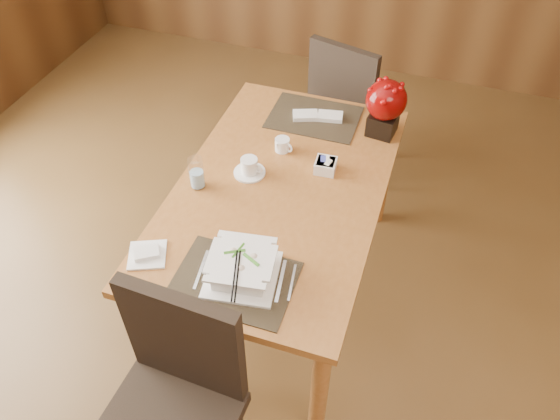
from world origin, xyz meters
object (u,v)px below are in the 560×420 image
(soup_setting, at_px, (242,268))
(near_chair, at_px, (174,396))
(creamer_jug, at_px, (282,145))
(bread_plate, at_px, (147,255))
(berry_decor, at_px, (386,105))
(coffee_cup, at_px, (249,167))
(sugar_caddy, at_px, (326,166))
(dining_table, at_px, (280,203))
(far_chair, at_px, (349,101))
(water_glass, at_px, (196,173))

(soup_setting, relative_size, near_chair, 0.30)
(creamer_jug, relative_size, bread_plate, 0.63)
(berry_decor, height_order, near_chair, berry_decor)
(creamer_jug, xyz_separation_m, near_chair, (-0.01, -1.21, -0.22))
(soup_setting, relative_size, creamer_jug, 3.34)
(soup_setting, relative_size, coffee_cup, 2.08)
(near_chair, bearing_deg, creamer_jug, 92.61)
(sugar_caddy, distance_m, near_chair, 1.18)
(dining_table, distance_m, near_chair, 0.97)
(sugar_caddy, relative_size, far_chair, 0.10)
(sugar_caddy, xyz_separation_m, near_chair, (-0.24, -1.13, -0.22))
(soup_setting, bearing_deg, berry_decor, 64.30)
(coffee_cup, distance_m, water_glass, 0.24)
(coffee_cup, height_order, near_chair, near_chair)
(berry_decor, bearing_deg, bread_plate, -123.77)
(water_glass, height_order, berry_decor, berry_decor)
(bread_plate, bearing_deg, coffee_cup, 70.41)
(water_glass, relative_size, berry_decor, 0.54)
(dining_table, xyz_separation_m, creamer_jug, (-0.07, 0.25, 0.13))
(sugar_caddy, distance_m, berry_decor, 0.43)
(soup_setting, relative_size, far_chair, 0.32)
(creamer_jug, height_order, bread_plate, creamer_jug)
(dining_table, relative_size, sugar_caddy, 15.96)
(dining_table, distance_m, soup_setting, 0.54)
(soup_setting, xyz_separation_m, water_glass, (-0.37, 0.41, 0.02))
(coffee_cup, bearing_deg, far_chair, 76.96)
(sugar_caddy, bearing_deg, dining_table, -133.02)
(water_glass, relative_size, sugar_caddy, 1.65)
(dining_table, relative_size, bread_plate, 10.38)
(near_chair, bearing_deg, far_chair, 88.51)
(bread_plate, height_order, far_chair, far_chair)
(coffee_cup, bearing_deg, dining_table, -15.10)
(water_glass, distance_m, bread_plate, 0.44)
(near_chair, bearing_deg, water_glass, 110.46)
(water_glass, relative_size, far_chair, 0.17)
(coffee_cup, xyz_separation_m, berry_decor, (0.51, 0.49, 0.13))
(berry_decor, distance_m, far_chair, 0.72)
(soup_setting, xyz_separation_m, coffee_cup, (-0.18, 0.56, -0.02))
(coffee_cup, distance_m, near_chair, 1.03)
(dining_table, bearing_deg, sugar_caddy, 46.98)
(soup_setting, relative_size, bread_plate, 2.09)
(soup_setting, bearing_deg, dining_table, 83.90)
(coffee_cup, xyz_separation_m, creamer_jug, (0.09, 0.21, -0.00))
(creamer_jug, xyz_separation_m, sugar_caddy, (0.23, -0.08, -0.00))
(sugar_caddy, relative_size, bread_plate, 0.65)
(far_chair, bearing_deg, dining_table, 101.69)
(near_chair, height_order, far_chair, near_chair)
(coffee_cup, height_order, bread_plate, coffee_cup)
(bread_plate, bearing_deg, water_glass, 87.14)
(coffee_cup, height_order, sugar_caddy, coffee_cup)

